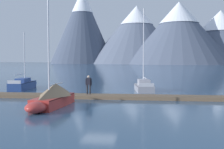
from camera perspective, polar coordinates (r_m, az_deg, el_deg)
name	(u,v)px	position (r m, az deg, el deg)	size (l,w,h in m)	color
ground_plane	(99,106)	(20.61, -2.68, -6.44)	(700.00, 700.00, 0.00)	#2D4C6B
mountain_west_summit	(82,26)	(256.27, -6.14, 9.97)	(57.77, 57.77, 67.24)	#424C60
mountain_central_massif	(136,34)	(249.89, 5.06, 8.30)	(85.88, 85.88, 51.40)	slate
mountain_shoulder_ridge	(179,32)	(226.33, 13.60, 8.50)	(84.13, 84.13, 49.05)	#4C566B
mountain_east_summit	(220,36)	(249.30, 21.42, 7.38)	(85.91, 85.91, 44.48)	#4C566B
dock	(108,97)	(24.47, -0.75, -4.59)	(27.34, 3.15, 0.30)	brown
sailboat_nearest_berth	(24,84)	(34.07, -17.60, -1.92)	(2.32, 6.77, 6.67)	navy
sailboat_second_berth	(53,96)	(20.43, -12.17, -4.36)	(1.95, 5.96, 7.66)	#B2332D
sailboat_mid_dock_port	(143,86)	(30.57, 6.45, -2.39)	(2.52, 5.97, 8.94)	#93939E
person_on_dock	(89,84)	(25.01, -4.85, -1.86)	(0.59, 0.22, 1.69)	#232328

